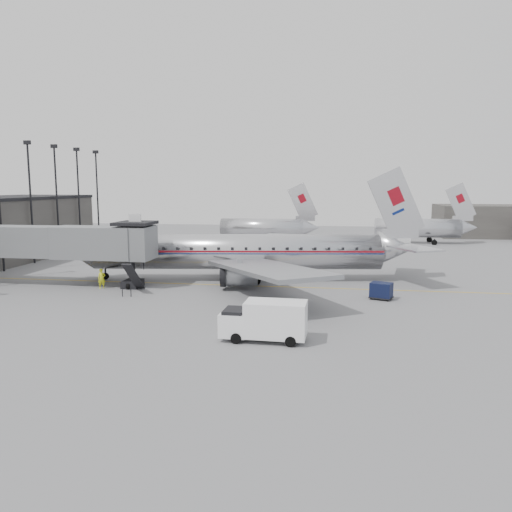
{
  "coord_description": "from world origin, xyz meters",
  "views": [
    {
      "loc": [
        9.7,
        -41.49,
        9.84
      ],
      "look_at": [
        2.68,
        4.48,
        3.2
      ],
      "focal_mm": 35.0,
      "sensor_mm": 36.0,
      "label": 1
    }
  ],
  "objects_px": {
    "airliner": "(244,252)",
    "ramp_worker": "(102,279)",
    "service_van": "(265,320)",
    "baggage_cart_navy": "(381,290)"
  },
  "relations": [
    {
      "from": "airliner",
      "to": "ramp_worker",
      "type": "relative_size",
      "value": 19.41
    },
    {
      "from": "ramp_worker",
      "to": "service_van",
      "type": "bearing_deg",
      "value": -71.26
    },
    {
      "from": "service_van",
      "to": "baggage_cart_navy",
      "type": "height_order",
      "value": "service_van"
    },
    {
      "from": "ramp_worker",
      "to": "baggage_cart_navy",
      "type": "bearing_deg",
      "value": -34.84
    },
    {
      "from": "service_van",
      "to": "airliner",
      "type": "bearing_deg",
      "value": 105.44
    },
    {
      "from": "service_van",
      "to": "ramp_worker",
      "type": "height_order",
      "value": "service_van"
    },
    {
      "from": "baggage_cart_navy",
      "to": "airliner",
      "type": "bearing_deg",
      "value": 172.3
    },
    {
      "from": "airliner",
      "to": "baggage_cart_navy",
      "type": "height_order",
      "value": "airliner"
    },
    {
      "from": "airliner",
      "to": "service_van",
      "type": "distance_m",
      "value": 20.77
    },
    {
      "from": "baggage_cart_navy",
      "to": "ramp_worker",
      "type": "height_order",
      "value": "ramp_worker"
    }
  ]
}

